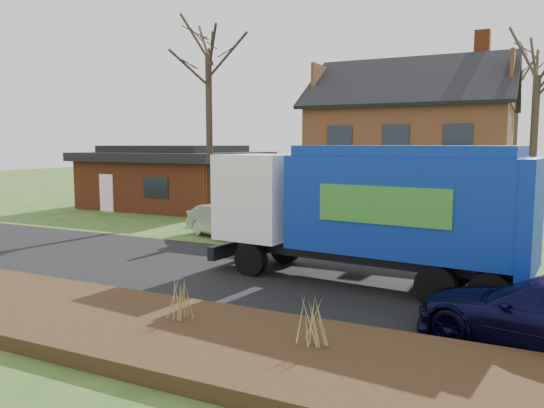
% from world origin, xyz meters
% --- Properties ---
extents(ground, '(120.00, 120.00, 0.00)m').
position_xyz_m(ground, '(0.00, 0.00, 0.00)').
color(ground, '#2B511B').
rests_on(ground, ground).
extents(road, '(80.00, 7.00, 0.02)m').
position_xyz_m(road, '(0.00, 0.00, 0.01)').
color(road, black).
rests_on(road, ground).
extents(mulch_verge, '(80.00, 3.50, 0.30)m').
position_xyz_m(mulch_verge, '(0.00, -5.30, 0.15)').
color(mulch_verge, black).
rests_on(mulch_verge, ground).
extents(main_house, '(12.95, 8.95, 9.26)m').
position_xyz_m(main_house, '(1.49, 13.91, 4.03)').
color(main_house, beige).
rests_on(main_house, ground).
extents(ranch_house, '(9.80, 8.20, 3.70)m').
position_xyz_m(ranch_house, '(-12.00, 13.00, 1.81)').
color(ranch_house, brown).
rests_on(ranch_house, ground).
extents(garbage_truck, '(8.99, 3.24, 3.77)m').
position_xyz_m(garbage_truck, '(3.59, 0.57, 2.17)').
color(garbage_truck, black).
rests_on(garbage_truck, ground).
extents(silver_sedan, '(4.41, 3.01, 1.38)m').
position_xyz_m(silver_sedan, '(-3.47, 4.94, 0.69)').
color(silver_sedan, '#9B9FA3').
rests_on(silver_sedan, ground).
extents(tree_front_west, '(3.87, 3.87, 11.51)m').
position_xyz_m(tree_front_west, '(-7.53, 9.92, 9.49)').
color(tree_front_west, '#3A2B22').
rests_on(tree_front_west, ground).
extents(tree_front_east, '(3.35, 3.35, 9.31)m').
position_xyz_m(tree_front_east, '(7.48, 10.66, 7.57)').
color(tree_front_east, '#392F22').
rests_on(tree_front_east, ground).
extents(tree_back, '(3.34, 3.34, 10.59)m').
position_xyz_m(tree_back, '(6.47, 21.00, 8.83)').
color(tree_back, '#3C3024').
rests_on(tree_back, ground).
extents(grass_clump_mid, '(0.32, 0.26, 0.89)m').
position_xyz_m(grass_clump_mid, '(1.29, -4.86, 0.75)').
color(grass_clump_mid, '#9C8045').
rests_on(grass_clump_mid, mulch_verge).
extents(grass_clump_east, '(0.34, 0.28, 0.86)m').
position_xyz_m(grass_clump_east, '(4.16, -4.94, 0.73)').
color(grass_clump_east, tan).
rests_on(grass_clump_east, mulch_verge).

